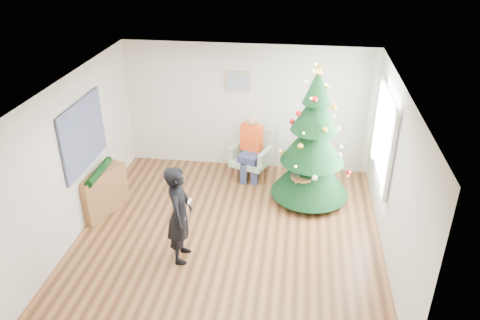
# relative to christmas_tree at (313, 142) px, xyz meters

# --- Properties ---
(floor) EXTENTS (5.00, 5.00, 0.00)m
(floor) POSITION_rel_christmas_tree_xyz_m (-1.31, -1.31, -1.17)
(floor) COLOR brown
(floor) RESTS_ON ground
(ceiling) EXTENTS (5.00, 5.00, 0.00)m
(ceiling) POSITION_rel_christmas_tree_xyz_m (-1.31, -1.31, 1.43)
(ceiling) COLOR white
(ceiling) RESTS_ON wall_back
(wall_back) EXTENTS (5.00, 0.00, 5.00)m
(wall_back) POSITION_rel_christmas_tree_xyz_m (-1.31, 1.19, 0.13)
(wall_back) COLOR silver
(wall_back) RESTS_ON floor
(wall_front) EXTENTS (5.00, 0.00, 5.00)m
(wall_front) POSITION_rel_christmas_tree_xyz_m (-1.31, -3.81, 0.13)
(wall_front) COLOR silver
(wall_front) RESTS_ON floor
(wall_left) EXTENTS (0.00, 5.00, 5.00)m
(wall_left) POSITION_rel_christmas_tree_xyz_m (-3.81, -1.31, 0.13)
(wall_left) COLOR silver
(wall_left) RESTS_ON floor
(wall_right) EXTENTS (0.00, 5.00, 5.00)m
(wall_right) POSITION_rel_christmas_tree_xyz_m (1.19, -1.31, 0.13)
(wall_right) COLOR silver
(wall_right) RESTS_ON floor
(window_panel) EXTENTS (0.04, 1.30, 1.40)m
(window_panel) POSITION_rel_christmas_tree_xyz_m (1.16, -0.31, 0.33)
(window_panel) COLOR white
(window_panel) RESTS_ON wall_right
(curtains) EXTENTS (0.05, 1.75, 1.50)m
(curtains) POSITION_rel_christmas_tree_xyz_m (1.13, -0.31, 0.33)
(curtains) COLOR white
(curtains) RESTS_ON wall_right
(christmas_tree) EXTENTS (1.44, 1.44, 2.60)m
(christmas_tree) POSITION_rel_christmas_tree_xyz_m (0.00, 0.00, 0.00)
(christmas_tree) COLOR #3F2816
(christmas_tree) RESTS_ON floor
(stool) EXTENTS (0.41, 0.41, 0.61)m
(stool) POSITION_rel_christmas_tree_xyz_m (-0.15, -0.24, -0.86)
(stool) COLOR brown
(stool) RESTS_ON floor
(laptop) EXTENTS (0.39, 0.39, 0.03)m
(laptop) POSITION_rel_christmas_tree_xyz_m (-0.15, -0.24, -0.54)
(laptop) COLOR silver
(laptop) RESTS_ON stool
(armchair) EXTENTS (0.88, 0.87, 0.99)m
(armchair) POSITION_rel_christmas_tree_xyz_m (-1.17, 0.75, -0.81)
(armchair) COLOR #96AF8D
(armchair) RESTS_ON floor
(seated_person) EXTENTS (0.51, 0.66, 1.30)m
(seated_person) POSITION_rel_christmas_tree_xyz_m (-1.19, 0.70, -0.51)
(seated_person) COLOR navy
(seated_person) RESTS_ON armchair
(standing_man) EXTENTS (0.41, 0.60, 1.59)m
(standing_man) POSITION_rel_christmas_tree_xyz_m (-1.95, -1.99, -0.38)
(standing_man) COLOR black
(standing_man) RESTS_ON floor
(game_controller) EXTENTS (0.04, 0.13, 0.04)m
(game_controller) POSITION_rel_christmas_tree_xyz_m (-1.78, -2.02, -0.11)
(game_controller) COLOR white
(game_controller) RESTS_ON standing_man
(console) EXTENTS (0.63, 1.04, 0.80)m
(console) POSITION_rel_christmas_tree_xyz_m (-3.64, -0.93, -0.77)
(console) COLOR brown
(console) RESTS_ON floor
(garland) EXTENTS (0.14, 0.90, 0.14)m
(garland) POSITION_rel_christmas_tree_xyz_m (-3.64, -0.93, -0.35)
(garland) COLOR black
(garland) RESTS_ON console
(tapestry) EXTENTS (0.03, 1.50, 1.15)m
(tapestry) POSITION_rel_christmas_tree_xyz_m (-3.77, -1.01, 0.38)
(tapestry) COLOR black
(tapestry) RESTS_ON wall_left
(framed_picture) EXTENTS (0.52, 0.05, 0.42)m
(framed_picture) POSITION_rel_christmas_tree_xyz_m (-1.51, 1.16, 0.68)
(framed_picture) COLOR tan
(framed_picture) RESTS_ON wall_back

